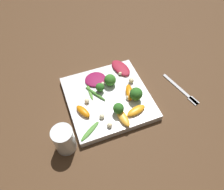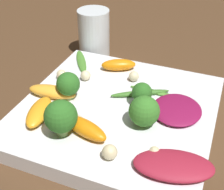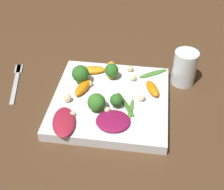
% 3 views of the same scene
% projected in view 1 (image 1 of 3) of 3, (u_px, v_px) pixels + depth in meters
% --- Properties ---
extents(ground_plane, '(2.40, 2.40, 0.00)m').
position_uv_depth(ground_plane, '(108.00, 100.00, 0.77)').
color(ground_plane, '#4C331E').
extents(plate, '(0.28, 0.28, 0.02)m').
position_uv_depth(plate, '(108.00, 98.00, 0.76)').
color(plate, white).
rests_on(plate, ground_plane).
extents(drinking_glass, '(0.06, 0.06, 0.09)m').
position_uv_depth(drinking_glass, '(64.00, 140.00, 0.63)').
color(drinking_glass, white).
rests_on(drinking_glass, ground_plane).
extents(fork, '(0.06, 0.17, 0.01)m').
position_uv_depth(fork, '(184.00, 92.00, 0.79)').
color(fork, '#B2B2B7').
rests_on(fork, ground_plane).
extents(radicchio_leaf_0, '(0.08, 0.08, 0.01)m').
position_uv_depth(radicchio_leaf_0, '(95.00, 79.00, 0.79)').
color(radicchio_leaf_0, maroon).
rests_on(radicchio_leaf_0, plate).
extents(radicchio_leaf_1, '(0.07, 0.10, 0.01)m').
position_uv_depth(radicchio_leaf_1, '(121.00, 68.00, 0.82)').
color(radicchio_leaf_1, maroon).
rests_on(radicchio_leaf_1, plate).
extents(orange_segment_0, '(0.04, 0.07, 0.02)m').
position_uv_depth(orange_segment_0, '(129.00, 92.00, 0.75)').
color(orange_segment_0, orange).
rests_on(orange_segment_0, plate).
extents(orange_segment_1, '(0.04, 0.08, 0.02)m').
position_uv_depth(orange_segment_1, '(123.00, 117.00, 0.69)').
color(orange_segment_1, '#FCAD33').
rests_on(orange_segment_1, plate).
extents(orange_segment_2, '(0.05, 0.06, 0.02)m').
position_uv_depth(orange_segment_2, '(83.00, 111.00, 0.70)').
color(orange_segment_2, orange).
rests_on(orange_segment_2, plate).
extents(orange_segment_3, '(0.07, 0.04, 0.02)m').
position_uv_depth(orange_segment_3, '(136.00, 111.00, 0.71)').
color(orange_segment_3, orange).
rests_on(orange_segment_3, plate).
extents(broccoli_floret_0, '(0.04, 0.04, 0.04)m').
position_uv_depth(broccoli_floret_0, '(110.00, 80.00, 0.77)').
color(broccoli_floret_0, '#7A9E51').
rests_on(broccoli_floret_0, plate).
extents(broccoli_floret_1, '(0.03, 0.03, 0.04)m').
position_uv_depth(broccoli_floret_1, '(100.00, 87.00, 0.75)').
color(broccoli_floret_1, '#7A9E51').
rests_on(broccoli_floret_1, plate).
extents(broccoli_floret_2, '(0.04, 0.04, 0.05)m').
position_uv_depth(broccoli_floret_2, '(136.00, 94.00, 0.72)').
color(broccoli_floret_2, '#7A9E51').
rests_on(broccoli_floret_2, plate).
extents(broccoli_floret_3, '(0.04, 0.04, 0.04)m').
position_uv_depth(broccoli_floret_3, '(118.00, 108.00, 0.69)').
color(broccoli_floret_3, '#7A9E51').
rests_on(broccoli_floret_3, plate).
extents(arugula_sprig_0, '(0.08, 0.06, 0.01)m').
position_uv_depth(arugula_sprig_0, '(90.00, 131.00, 0.67)').
color(arugula_sprig_0, '#47842D').
rests_on(arugula_sprig_0, plate).
extents(arugula_sprig_1, '(0.06, 0.08, 0.01)m').
position_uv_depth(arugula_sprig_1, '(95.00, 94.00, 0.75)').
color(arugula_sprig_1, '#3D7528').
rests_on(arugula_sprig_1, plate).
extents(arugula_sprig_2, '(0.01, 0.08, 0.00)m').
position_uv_depth(arugula_sprig_2, '(90.00, 92.00, 0.76)').
color(arugula_sprig_2, '#518E33').
rests_on(arugula_sprig_2, plate).
extents(macadamia_nut_0, '(0.02, 0.02, 0.02)m').
position_uv_depth(macadamia_nut_0, '(131.00, 81.00, 0.78)').
color(macadamia_nut_0, beige).
rests_on(macadamia_nut_0, plate).
extents(macadamia_nut_1, '(0.02, 0.02, 0.02)m').
position_uv_depth(macadamia_nut_1, '(102.00, 116.00, 0.69)').
color(macadamia_nut_1, beige).
rests_on(macadamia_nut_1, plate).
extents(macadamia_nut_2, '(0.02, 0.02, 0.02)m').
position_uv_depth(macadamia_nut_2, '(110.00, 125.00, 0.67)').
color(macadamia_nut_2, beige).
rests_on(macadamia_nut_2, plate).
extents(macadamia_nut_3, '(0.01, 0.01, 0.01)m').
position_uv_depth(macadamia_nut_3, '(120.00, 74.00, 0.81)').
color(macadamia_nut_3, beige).
rests_on(macadamia_nut_3, plate).
extents(macadamia_nut_4, '(0.02, 0.02, 0.02)m').
position_uv_depth(macadamia_nut_4, '(128.00, 97.00, 0.74)').
color(macadamia_nut_4, beige).
rests_on(macadamia_nut_4, plate).
extents(macadamia_nut_5, '(0.01, 0.01, 0.01)m').
position_uv_depth(macadamia_nut_5, '(103.00, 84.00, 0.78)').
color(macadamia_nut_5, beige).
rests_on(macadamia_nut_5, plate).
extents(macadamia_nut_6, '(0.02, 0.02, 0.02)m').
position_uv_depth(macadamia_nut_6, '(87.00, 101.00, 0.73)').
color(macadamia_nut_6, beige).
rests_on(macadamia_nut_6, plate).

